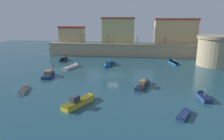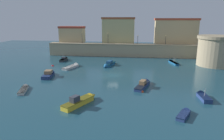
# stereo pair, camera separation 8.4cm
# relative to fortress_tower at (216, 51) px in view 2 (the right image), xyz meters

# --- Properties ---
(ground_plane) EXTENTS (143.93, 143.93, 0.00)m
(ground_plane) POSITION_rel_fortress_tower_xyz_m (-27.41, -14.13, -4.28)
(ground_plane) COLOR #1E4756
(quay_wall) EXTENTS (52.45, 3.44, 4.47)m
(quay_wall) POSITION_rel_fortress_tower_xyz_m (-27.41, 11.43, -2.04)
(quay_wall) COLOR tan
(quay_wall) RESTS_ON ground
(old_town_backdrop) EXTENTS (50.09, 4.81, 9.29)m
(old_town_backdrop) POSITION_rel_fortress_tower_xyz_m (-21.98, 15.06, 4.22)
(old_town_backdrop) COLOR tan
(old_town_backdrop) RESTS_ON ground
(fortress_tower) EXTENTS (10.41, 10.41, 8.45)m
(fortress_tower) POSITION_rel_fortress_tower_xyz_m (0.00, 0.00, 0.00)
(fortress_tower) COLOR tan
(fortress_tower) RESTS_ON ground
(quay_lamp_0) EXTENTS (0.32, 0.32, 3.88)m
(quay_lamp_0) POSITION_rel_fortress_tower_xyz_m (-41.79, 11.43, 2.72)
(quay_lamp_0) COLOR black
(quay_lamp_0) RESTS_ON quay_wall
(quay_lamp_1) EXTENTS (0.32, 0.32, 3.72)m
(quay_lamp_1) POSITION_rel_fortress_tower_xyz_m (-32.39, 11.43, 2.63)
(quay_lamp_1) COLOR black
(quay_lamp_1) RESTS_ON quay_wall
(quay_lamp_2) EXTENTS (0.32, 0.32, 3.00)m
(quay_lamp_2) POSITION_rel_fortress_tower_xyz_m (-21.96, 11.43, 2.21)
(quay_lamp_2) COLOR black
(quay_lamp_2) RESTS_ON quay_wall
(quay_lamp_3) EXTENTS (0.32, 0.32, 3.04)m
(quay_lamp_3) POSITION_rel_fortress_tower_xyz_m (-12.53, 11.43, 2.23)
(quay_lamp_3) COLOR black
(quay_lamp_3) RESTS_ON quay_wall
(moored_boat_0) EXTENTS (1.46, 5.80, 2.77)m
(moored_boat_0) POSITION_rel_fortress_tower_xyz_m (-45.07, 1.49, -3.87)
(moored_boat_0) COLOR #333338
(moored_boat_0) RESTS_ON ground
(moored_boat_1) EXTENTS (2.77, 5.66, 1.06)m
(moored_boat_1) POSITION_rel_fortress_tower_xyz_m (-42.72, -26.49, -4.03)
(moored_boat_1) COLOR silver
(moored_boat_1) RESTS_ON ground
(moored_boat_2) EXTENTS (4.55, 7.15, 2.02)m
(moored_boat_2) POSITION_rel_fortress_tower_xyz_m (-30.21, -31.45, -3.76)
(moored_boat_2) COLOR gold
(moored_boat_2) RESTS_ON ground
(moored_boat_3) EXTENTS (3.45, 7.11, 1.50)m
(moored_boat_3) POSITION_rel_fortress_tower_xyz_m (-39.33, -7.49, -3.99)
(moored_boat_3) COLOR silver
(moored_boat_3) RESTS_ON ground
(moored_boat_4) EXTENTS (2.76, 6.98, 2.17)m
(moored_boat_4) POSITION_rel_fortress_tower_xyz_m (-11.35, 2.00, -4.00)
(moored_boat_4) COLOR #195689
(moored_boat_4) RESTS_ON ground
(moored_boat_5) EXTENTS (2.81, 6.50, 1.98)m
(moored_boat_5) POSITION_rel_fortress_tower_xyz_m (-42.19, -16.50, -3.81)
(moored_boat_5) COLOR navy
(moored_boat_5) RESTS_ON ground
(moored_boat_6) EXTENTS (3.51, 7.40, 1.74)m
(moored_boat_6) POSITION_rel_fortress_tower_xyz_m (-20.29, -21.33, -3.86)
(moored_boat_6) COLOR navy
(moored_boat_6) RESTS_ON ground
(moored_boat_7) EXTENTS (2.93, 7.46, 1.73)m
(moored_boat_7) POSITION_rel_fortress_tower_xyz_m (-29.91, -4.30, -3.86)
(moored_boat_7) COLOR #195689
(moored_boat_7) RESTS_ON ground
(moored_boat_8) EXTENTS (2.85, 4.23, 1.07)m
(moored_boat_8) POSITION_rel_fortress_tower_xyz_m (-14.83, -33.49, -4.03)
(moored_boat_8) COLOR navy
(moored_boat_8) RESTS_ON ground
(moored_boat_9) EXTENTS (1.72, 4.71, 2.27)m
(moored_boat_9) POSITION_rel_fortress_tower_xyz_m (-10.53, -26.51, -3.94)
(moored_boat_9) COLOR navy
(moored_boat_9) RESTS_ON ground
(mooring_buoy_0) EXTENTS (0.64, 0.64, 0.64)m
(mooring_buoy_0) POSITION_rel_fortress_tower_xyz_m (-45.55, -6.67, -4.28)
(mooring_buoy_0) COLOR red
(mooring_buoy_0) RESTS_ON ground
(mooring_buoy_1) EXTENTS (0.64, 0.64, 0.64)m
(mooring_buoy_1) POSITION_rel_fortress_tower_xyz_m (-20.65, -24.91, -4.28)
(mooring_buoy_1) COLOR #EA4C19
(mooring_buoy_1) RESTS_ON ground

